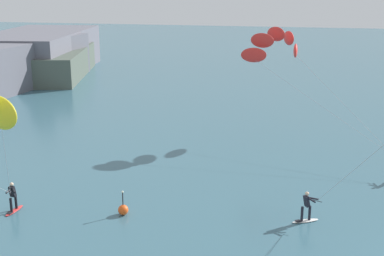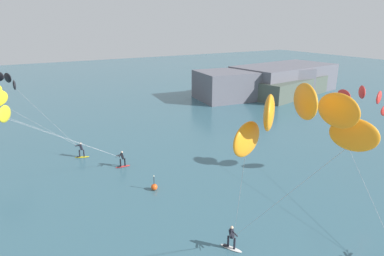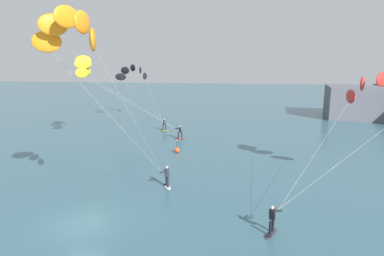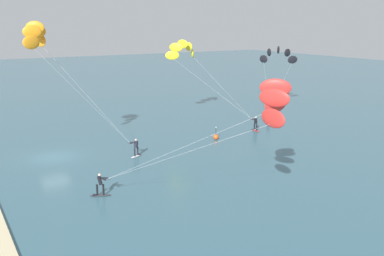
{
  "view_description": "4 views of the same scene",
  "coord_description": "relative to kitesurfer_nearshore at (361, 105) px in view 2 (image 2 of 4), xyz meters",
  "views": [
    {
      "loc": [
        -22.29,
        7.33,
        12.27
      ],
      "look_at": [
        6.21,
        13.15,
        4.03
      ],
      "focal_mm": 49.61,
      "sensor_mm": 36.0,
      "label": 1
    },
    {
      "loc": [
        -7.36,
        -7.52,
        13.92
      ],
      "look_at": [
        6.81,
        16.91,
        4.76
      ],
      "focal_mm": 30.87,
      "sensor_mm": 36.0,
      "label": 2
    },
    {
      "loc": [
        9.13,
        -16.92,
        9.54
      ],
      "look_at": [
        4.2,
        16.27,
        2.65
      ],
      "focal_mm": 31.26,
      "sensor_mm": 36.0,
      "label": 3
    },
    {
      "loc": [
        38.8,
        -8.52,
        11.97
      ],
      "look_at": [
        6.04,
        11.2,
        2.6
      ],
      "focal_mm": 40.13,
      "sensor_mm": 36.0,
      "label": 4
    }
  ],
  "objects": [
    {
      "name": "distant_headland",
      "position": [
        22.05,
        33.21,
        -4.82
      ],
      "size": [
        36.12,
        18.63,
        5.43
      ],
      "color": "#565B60",
      "rests_on": "ground"
    },
    {
      "name": "kitesurfer_nearshore",
      "position": [
        0.0,
        0.0,
        0.0
      ],
      "size": [
        11.24,
        11.86,
        8.7
      ],
      "color": "#333338",
      "rests_on": "ground"
    },
    {
      "name": "kitesurfer_mid_water",
      "position": [
        -18.24,
        -9.36,
        3.38
      ],
      "size": [
        6.11,
        9.61,
        12.16
      ],
      "color": "white",
      "rests_on": "ground"
    },
    {
      "name": "marker_buoy",
      "position": [
        -16.26,
        7.3,
        -6.86
      ],
      "size": [
        0.56,
        0.56,
        1.38
      ],
      "color": "#EA5119",
      "rests_on": "ground"
    },
    {
      "name": "kitesurfer_downwind",
      "position": [
        -26.31,
        24.58,
        0.17
      ],
      "size": [
        9.68,
        9.77,
        8.84
      ],
      "color": "yellow",
      "rests_on": "ground"
    }
  ]
}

